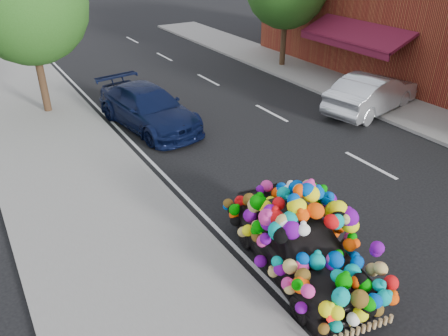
% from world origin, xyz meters
% --- Properties ---
extents(ground, '(100.00, 100.00, 0.00)m').
position_xyz_m(ground, '(0.00, 0.00, 0.00)').
color(ground, black).
rests_on(ground, ground).
extents(sidewalk, '(4.00, 60.00, 0.12)m').
position_xyz_m(sidewalk, '(-4.30, 0.00, 0.06)').
color(sidewalk, gray).
rests_on(sidewalk, ground).
extents(kerb, '(0.15, 60.00, 0.13)m').
position_xyz_m(kerb, '(-2.35, 0.00, 0.07)').
color(kerb, gray).
rests_on(kerb, ground).
extents(footpath_far, '(3.00, 40.00, 0.12)m').
position_xyz_m(footpath_far, '(8.20, 3.00, 0.06)').
color(footpath_far, gray).
rests_on(footpath_far, ground).
extents(lane_markings, '(6.00, 50.00, 0.01)m').
position_xyz_m(lane_markings, '(3.60, 0.00, 0.01)').
color(lane_markings, silver).
rests_on(lane_markings, ground).
extents(tree_near_sidewalk, '(4.20, 4.20, 6.13)m').
position_xyz_m(tree_near_sidewalk, '(-3.80, 9.50, 4.02)').
color(tree_near_sidewalk, '#332114').
rests_on(tree_near_sidewalk, ground).
extents(plush_art_car, '(2.54, 4.33, 1.97)m').
position_xyz_m(plush_art_car, '(-1.27, -2.41, 1.00)').
color(plush_art_car, black).
rests_on(plush_art_car, ground).
extents(navy_sedan, '(2.67, 5.13, 1.42)m').
position_xyz_m(navy_sedan, '(-0.95, 6.25, 0.71)').
color(navy_sedan, black).
rests_on(navy_sedan, ground).
extents(silver_hatchback, '(4.73, 2.46, 1.48)m').
position_xyz_m(silver_hatchback, '(7.00, 3.16, 0.74)').
color(silver_hatchback, '#B7BAC0').
rests_on(silver_hatchback, ground).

